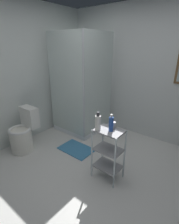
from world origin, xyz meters
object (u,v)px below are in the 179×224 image
Objects in this scene: toilet at (23,134)px; bath_mat at (76,149)px; storage_cart at (108,150)px; shower_stall at (82,110)px; shampoo_bottle_blue at (111,124)px; rinse_cup at (113,125)px; lotion_bottle_white at (98,122)px.

toilet is 1.27× the size of bath_mat.
bath_mat is (-0.81, 0.22, -0.43)m from storage_cart.
shower_stall is at bearing 144.37° from storage_cart.
rinse_cup is (-0.02, 0.08, -0.06)m from shampoo_bottle_blue.
lotion_bottle_white reaches higher than toilet.
shampoo_bottle_blue is at bearing 12.04° from toilet.
bath_mat is (-0.83, 0.23, -0.83)m from shampoo_bottle_blue.
storage_cart is 3.02× the size of lotion_bottle_white.
toilet is at bearing -164.82° from rinse_cup.
bath_mat is (0.42, -0.66, -0.45)m from shower_stall.
lotion_bottle_white is 2.78× the size of rinse_cup.
toilet is 1.66m from rinse_cup.
shower_stall is 2.70× the size of storage_cart.
shampoo_bottle_blue reaches higher than rinse_cup.
shower_stall is 22.70× the size of rinse_cup.
shampoo_bottle_blue is 2.59× the size of rinse_cup.
toilet is 3.33× the size of shampoo_bottle_blue.
storage_cart is at bearing -92.61° from rinse_cup.
shampoo_bottle_blue is 0.38× the size of bath_mat.
bath_mat is at bearing 164.44° from storage_cart.
toilet is at bearing -169.82° from lotion_bottle_white.
lotion_bottle_white reaches higher than shampoo_bottle_blue.
toilet is 8.63× the size of rinse_cup.
storage_cart is at bearing 34.77° from lotion_bottle_white.
shower_stall is 2.63× the size of toilet.
shower_stall is 1.52m from lotion_bottle_white.
rinse_cup is (1.23, -0.80, 0.32)m from shower_stall.
toilet is 1.58m from storage_cart.
toilet is 1.03× the size of storage_cart.
shower_stall reaches higher than storage_cart.
shower_stall reaches higher than bath_mat.
rinse_cup is (0.12, 0.16, -0.06)m from lotion_bottle_white.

